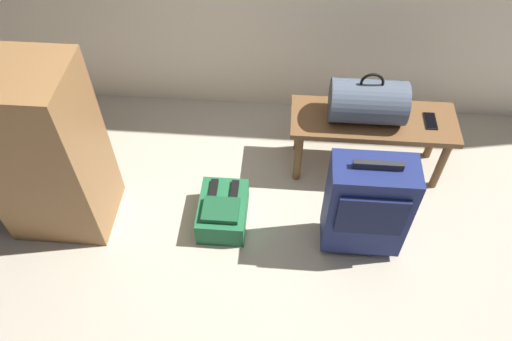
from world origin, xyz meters
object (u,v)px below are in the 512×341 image
(bench, at_px, (372,127))
(suitcase_upright_navy, at_px, (367,206))
(cell_phone, at_px, (430,121))
(side_cabinet, at_px, (43,153))
(duffel_bag_slate, at_px, (368,102))
(backpack_green, at_px, (223,211))

(bench, xyz_separation_m, suitcase_upright_navy, (-0.07, -0.60, -0.01))
(cell_phone, distance_m, side_cabinet, 2.22)
(duffel_bag_slate, relative_size, suitcase_upright_navy, 0.62)
(bench, bearing_deg, duffel_bag_slate, 180.00)
(cell_phone, xyz_separation_m, suitcase_upright_navy, (-0.40, -0.60, -0.08))
(cell_phone, bearing_deg, duffel_bag_slate, 179.92)
(bench, distance_m, suitcase_upright_navy, 0.60)
(suitcase_upright_navy, xyz_separation_m, backpack_green, (-0.80, 0.10, -0.27))
(bench, relative_size, suitcase_upright_navy, 1.41)
(cell_phone, relative_size, side_cabinet, 0.13)
(suitcase_upright_navy, xyz_separation_m, side_cabinet, (-1.75, 0.08, 0.19))
(backpack_green, xyz_separation_m, side_cabinet, (-0.94, -0.02, 0.46))
(bench, distance_m, cell_phone, 0.34)
(bench, height_order, duffel_bag_slate, duffel_bag_slate)
(duffel_bag_slate, xyz_separation_m, backpack_green, (-0.81, -0.50, -0.48))
(bench, xyz_separation_m, duffel_bag_slate, (-0.06, 0.00, 0.20))
(duffel_bag_slate, distance_m, cell_phone, 0.41)
(suitcase_upright_navy, bearing_deg, duffel_bag_slate, 88.98)
(cell_phone, bearing_deg, backpack_green, -157.45)
(bench, bearing_deg, backpack_green, -150.17)
(bench, bearing_deg, suitcase_upright_navy, -96.78)
(bench, height_order, side_cabinet, side_cabinet)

